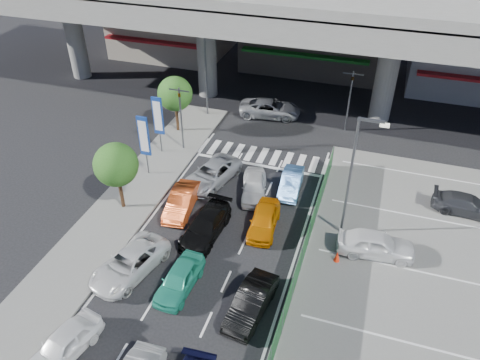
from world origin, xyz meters
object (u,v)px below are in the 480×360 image
(sedan_white_front_mid, at_px, (254,186))
(traffic_cone, at_px, (337,256))
(tree_near, at_px, (116,165))
(sedan_white_mid_left, at_px, (130,263))
(wagon_silver_front_left, at_px, (212,174))
(traffic_light_right, at_px, (351,87))
(sedan_black_mid, at_px, (206,226))
(van_white_back_left, at_px, (63,345))
(hatch_black_mid_right, at_px, (251,302))
(tree_far, at_px, (175,94))
(taxi_orange_right, at_px, (264,220))
(crossing_wagon_silver, at_px, (270,108))
(parked_sedan_dgrey, at_px, (467,205))
(street_lamp_left, at_px, (207,64))
(signboard_near, at_px, (144,138))
(street_lamp_right, at_px, (354,169))
(parked_sedan_white, at_px, (376,244))
(kei_truck_front_right, at_px, (291,182))
(taxi_teal_mid, at_px, (180,279))
(taxi_orange_left, at_px, (182,201))
(traffic_light_left, at_px, (180,104))
(signboard_far, at_px, (158,117))

(sedan_white_front_mid, height_order, traffic_cone, sedan_white_front_mid)
(tree_near, relative_size, sedan_white_mid_left, 0.97)
(tree_near, height_order, wagon_silver_front_left, tree_near)
(traffic_light_right, distance_m, sedan_black_mid, 17.29)
(van_white_back_left, xyz_separation_m, hatch_black_mid_right, (7.54, 5.07, 0.00))
(tree_far, bearing_deg, tree_near, -85.64)
(hatch_black_mid_right, distance_m, taxi_orange_right, 6.49)
(crossing_wagon_silver, bearing_deg, sedan_black_mid, 172.44)
(van_white_back_left, relative_size, traffic_cone, 5.94)
(van_white_back_left, xyz_separation_m, parked_sedan_dgrey, (18.43, 16.97, -0.01))
(traffic_light_right, xyz_separation_m, wagon_silver_front_left, (-7.97, -10.47, -3.25))
(street_lamp_left, relative_size, signboard_near, 1.70)
(street_lamp_left, bearing_deg, street_lamp_right, -41.63)
(crossing_wagon_silver, bearing_deg, tree_far, 118.23)
(parked_sedan_white, bearing_deg, crossing_wagon_silver, 29.39)
(kei_truck_front_right, distance_m, parked_sedan_white, 7.66)
(taxi_teal_mid, bearing_deg, van_white_back_left, -119.82)
(street_lamp_left, height_order, taxi_teal_mid, street_lamp_left)
(taxi_orange_left, xyz_separation_m, crossing_wagon_silver, (2.03, 14.48, 0.05))
(wagon_silver_front_left, bearing_deg, parked_sedan_white, -3.84)
(street_lamp_right, bearing_deg, crossing_wagon_silver, 121.83)
(parked_sedan_white, bearing_deg, parked_sedan_dgrey, -48.06)
(traffic_light_left, bearing_deg, traffic_light_right, 30.89)
(hatch_black_mid_right, distance_m, parked_sedan_white, 8.36)
(tree_near, height_order, taxi_teal_mid, tree_near)
(hatch_black_mid_right, height_order, crossing_wagon_silver, crossing_wagon_silver)
(traffic_light_left, relative_size, taxi_teal_mid, 1.32)
(taxi_teal_mid, distance_m, sedan_black_mid, 4.43)
(sedan_black_mid, bearing_deg, van_white_back_left, -104.65)
(street_lamp_right, distance_m, wagon_silver_front_left, 10.77)
(tree_near, bearing_deg, street_lamp_left, 87.24)
(taxi_teal_mid, height_order, sedan_black_mid, sedan_black_mid)
(taxi_teal_mid, distance_m, parked_sedan_white, 11.35)
(street_lamp_left, xyz_separation_m, sedan_white_mid_left, (2.63, -18.99, -4.08))
(hatch_black_mid_right, height_order, traffic_cone, hatch_black_mid_right)
(signboard_near, bearing_deg, tree_far, 95.27)
(traffic_light_left, distance_m, parked_sedan_dgrey, 20.89)
(taxi_orange_left, distance_m, sedan_black_mid, 2.94)
(hatch_black_mid_right, distance_m, sedan_white_front_mid, 9.92)
(taxi_orange_right, xyz_separation_m, kei_truck_front_right, (0.68, 4.46, -0.06))
(street_lamp_right, distance_m, taxi_orange_right, 6.40)
(traffic_light_right, height_order, signboard_far, traffic_light_right)
(tree_far, distance_m, sedan_white_mid_left, 16.25)
(crossing_wagon_silver, bearing_deg, signboard_far, 134.18)
(tree_far, height_order, kei_truck_front_right, tree_far)
(wagon_silver_front_left, bearing_deg, parked_sedan_dgrey, 20.87)
(crossing_wagon_silver, bearing_deg, street_lamp_right, -156.91)
(parked_sedan_white, bearing_deg, sedan_black_mid, 92.63)
(tree_near, height_order, tree_far, same)
(taxi_orange_left, relative_size, parked_sedan_dgrey, 0.98)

